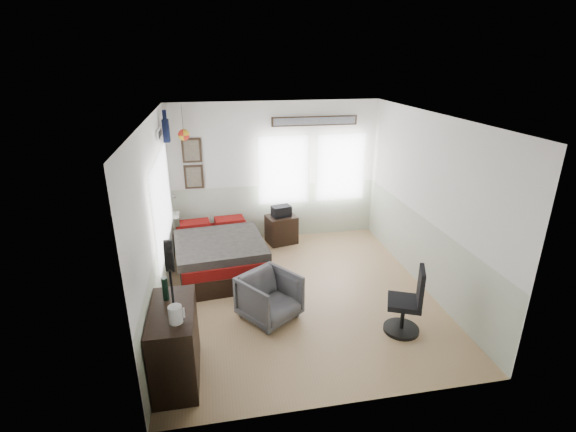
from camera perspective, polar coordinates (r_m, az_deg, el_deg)
name	(u,v)px	position (r m, az deg, el deg)	size (l,w,h in m)	color
ground_plane	(299,294)	(6.60, 1.51, -10.58)	(4.00, 4.50, 0.01)	tan
room_shell	(292,191)	(6.08, 0.57, 3.37)	(4.02, 4.52, 2.71)	silver
wall_decor	(216,138)	(7.58, -9.83, 10.41)	(3.55, 1.32, 1.44)	#3E2C1B
bed	(219,253)	(7.25, -9.44, -5.05)	(1.55, 2.07, 0.62)	black
dresser	(175,344)	(5.03, -15.20, -16.53)	(0.48, 1.00, 0.90)	black
armchair	(270,297)	(5.89, -2.54, -11.03)	(0.70, 0.72, 0.66)	#484650
nightstand	(281,229)	(8.20, -0.91, -1.81)	(0.55, 0.44, 0.55)	black
task_chair	(408,306)	(5.81, 16.08, -11.81)	(0.55, 0.55, 0.95)	black
kettle	(175,314)	(4.51, -15.13, -12.87)	(0.16, 0.14, 0.19)	silver
bottle	(165,289)	(4.90, -16.45, -9.52)	(0.07, 0.07, 0.27)	black
stand_fan	(169,257)	(4.41, -15.92, -5.38)	(0.12, 0.35, 0.84)	black
black_bag	(281,211)	(8.06, -0.93, 0.67)	(0.35, 0.23, 0.21)	black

